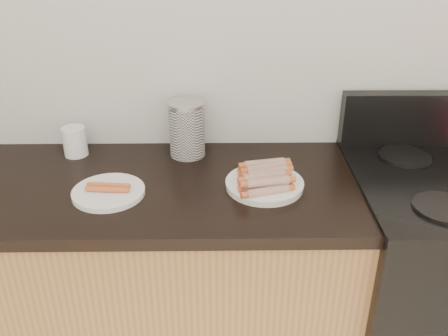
{
  "coord_description": "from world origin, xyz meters",
  "views": [
    {
      "loc": [
        -0.05,
        0.28,
        1.69
      ],
      "look_at": [
        -0.03,
        1.62,
        0.99
      ],
      "focal_mm": 40.0,
      "sensor_mm": 36.0,
      "label": 1
    }
  ],
  "objects_px": {
    "stove": "(446,289)",
    "main_plate": "(264,185)",
    "canister": "(187,129)",
    "mug": "(75,141)",
    "side_plate": "(109,192)"
  },
  "relations": [
    {
      "from": "side_plate",
      "to": "mug",
      "type": "bearing_deg",
      "value": 120.84
    },
    {
      "from": "canister",
      "to": "side_plate",
      "type": "bearing_deg",
      "value": -129.61
    },
    {
      "from": "canister",
      "to": "mug",
      "type": "height_order",
      "value": "canister"
    },
    {
      "from": "mug",
      "to": "stove",
      "type": "bearing_deg",
      "value": -9.74
    },
    {
      "from": "stove",
      "to": "mug",
      "type": "xyz_separation_m",
      "value": [
        -1.34,
        0.23,
        0.5
      ]
    },
    {
      "from": "stove",
      "to": "main_plate",
      "type": "relative_size",
      "value": 3.71
    },
    {
      "from": "stove",
      "to": "canister",
      "type": "distance_m",
      "value": 1.11
    },
    {
      "from": "canister",
      "to": "stove",
      "type": "bearing_deg",
      "value": -13.55
    },
    {
      "from": "stove",
      "to": "main_plate",
      "type": "bearing_deg",
      "value": -178.55
    },
    {
      "from": "main_plate",
      "to": "stove",
      "type": "bearing_deg",
      "value": 1.45
    },
    {
      "from": "canister",
      "to": "mug",
      "type": "relative_size",
      "value": 1.9
    },
    {
      "from": "side_plate",
      "to": "canister",
      "type": "distance_m",
      "value": 0.38
    },
    {
      "from": "side_plate",
      "to": "canister",
      "type": "relative_size",
      "value": 1.13
    },
    {
      "from": "main_plate",
      "to": "canister",
      "type": "xyz_separation_m",
      "value": [
        -0.26,
        0.24,
        0.09
      ]
    },
    {
      "from": "stove",
      "to": "side_plate",
      "type": "relative_size",
      "value": 4.04
    }
  ]
}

